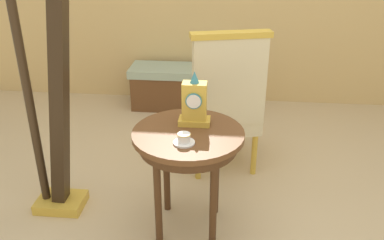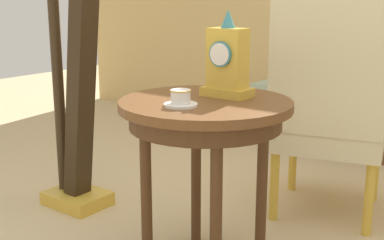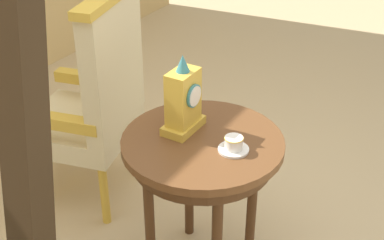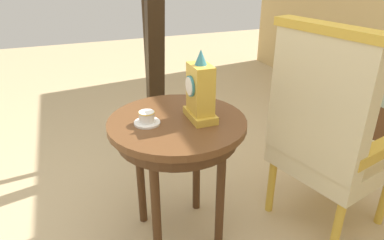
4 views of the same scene
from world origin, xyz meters
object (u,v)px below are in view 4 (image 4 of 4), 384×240
teacup_left (147,118)px  mantel_clock (200,92)px  side_table (177,136)px  harp (153,60)px  armchair (327,132)px

teacup_left → mantel_clock: mantel_clock is taller
side_table → harp: 0.89m
side_table → teacup_left: (-0.01, -0.14, 0.11)m
armchair → harp: harp is taller
armchair → side_table: bearing=-105.0°
harp → side_table: bearing=-7.4°
mantel_clock → harp: size_ratio=0.18×
armchair → teacup_left: bearing=-103.1°
side_table → teacup_left: 0.18m
armchair → harp: size_ratio=0.62×
armchair → harp: 1.25m
side_table → armchair: 0.76m
side_table → mantel_clock: 0.25m
mantel_clock → side_table: bearing=-104.1°
side_table → mantel_clock: mantel_clock is taller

